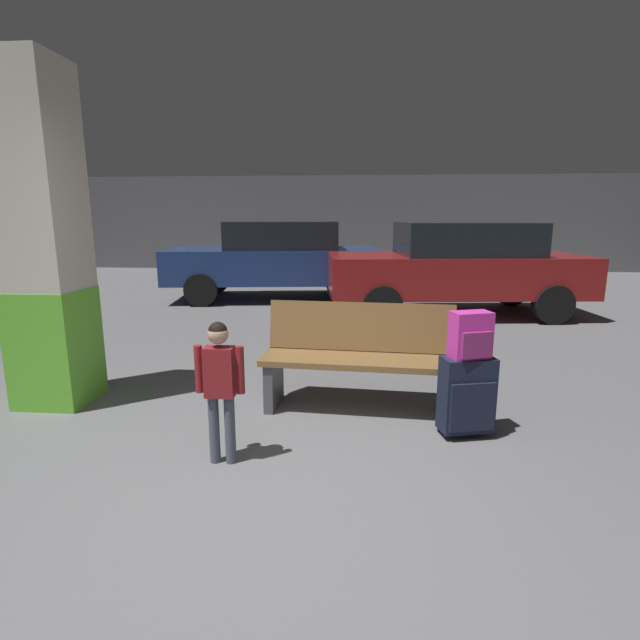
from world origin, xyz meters
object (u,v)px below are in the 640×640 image
(structural_pillar, at_px, (44,241))
(backpack_bright, at_px, (471,336))
(bench, at_px, (359,358))
(parked_car_near, at_px, (457,266))
(suitcase, at_px, (467,395))
(parked_car_far, at_px, (276,258))
(child, at_px, (220,378))

(structural_pillar, xyz_separation_m, backpack_bright, (3.44, -0.42, -0.64))
(bench, relative_size, parked_car_near, 0.38)
(suitcase, distance_m, backpack_bright, 0.45)
(bench, xyz_separation_m, parked_car_near, (1.58, 4.27, 0.36))
(structural_pillar, distance_m, parked_car_near, 6.07)
(bench, relative_size, backpack_bright, 4.80)
(structural_pillar, xyz_separation_m, suitcase, (3.44, -0.42, -1.09))
(suitcase, bearing_deg, parked_car_near, 80.73)
(structural_pillar, relative_size, bench, 1.74)
(parked_car_far, bearing_deg, bench, -73.43)
(parked_car_far, bearing_deg, structural_pillar, -99.81)
(bench, relative_size, parked_car_far, 0.38)
(structural_pillar, relative_size, suitcase, 4.70)
(bench, bearing_deg, parked_car_near, 69.70)
(backpack_bright, relative_size, parked_car_far, 0.08)
(suitcase, bearing_deg, child, -162.09)
(bench, bearing_deg, parked_car_far, 106.57)
(bench, distance_m, child, 1.37)
(backpack_bright, xyz_separation_m, parked_car_near, (0.77, 4.75, 0.03))
(bench, xyz_separation_m, child, (-0.89, -1.03, 0.15))
(parked_car_near, bearing_deg, structural_pillar, -134.24)
(structural_pillar, height_order, bench, structural_pillar)
(parked_car_far, bearing_deg, suitcase, -67.90)
(child, bearing_deg, structural_pillar, 150.94)
(child, distance_m, parked_car_far, 6.66)
(bench, distance_m, parked_car_near, 4.56)
(structural_pillar, distance_m, parked_car_far, 5.76)
(structural_pillar, bearing_deg, backpack_bright, -7.02)
(parked_car_far, bearing_deg, child, -83.35)
(backpack_bright, xyz_separation_m, child, (-1.69, -0.55, -0.18))
(child, bearing_deg, parked_car_near, 65.02)
(child, bearing_deg, parked_car_far, 96.65)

